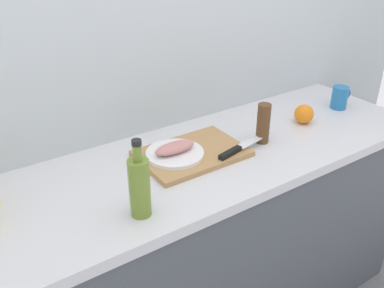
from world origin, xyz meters
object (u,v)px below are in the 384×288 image
at_px(cutting_board, 192,153).
at_px(white_plate, 175,154).
at_px(fish_fillet, 175,148).
at_px(pepper_mill, 263,123).
at_px(chef_knife, 239,148).
at_px(olive_oil_bottle, 140,186).
at_px(coffee_mug_1, 340,97).

distance_m(cutting_board, white_plate, 0.07).
xyz_separation_m(fish_fillet, pepper_mill, (0.37, -0.07, 0.03)).
xyz_separation_m(chef_knife, pepper_mill, (0.14, 0.03, 0.05)).
relative_size(chef_knife, olive_oil_bottle, 1.15).
bearing_deg(pepper_mill, cutting_board, 168.03).
bearing_deg(pepper_mill, white_plate, 169.18).
bearing_deg(olive_oil_bottle, pepper_mill, 13.14).
distance_m(fish_fillet, chef_knife, 0.25).
bearing_deg(pepper_mill, chef_knife, -168.36).
bearing_deg(fish_fillet, chef_knife, -24.03).
bearing_deg(fish_fillet, cutting_board, -5.93).
bearing_deg(fish_fillet, olive_oil_bottle, -139.77).
height_order(chef_knife, coffee_mug_1, coffee_mug_1).
height_order(cutting_board, pepper_mill, pepper_mill).
distance_m(olive_oil_bottle, pepper_mill, 0.64).
xyz_separation_m(chef_knife, coffee_mug_1, (0.68, 0.08, 0.02)).
bearing_deg(cutting_board, fish_fillet, 174.07).
distance_m(white_plate, chef_knife, 0.24).
relative_size(white_plate, coffee_mug_1, 1.89).
relative_size(white_plate, fish_fillet, 1.33).
bearing_deg(white_plate, fish_fillet, 90.00).
distance_m(white_plate, olive_oil_bottle, 0.34).
relative_size(chef_knife, coffee_mug_1, 2.55).
distance_m(cutting_board, pepper_mill, 0.31).
bearing_deg(olive_oil_bottle, coffee_mug_1, 9.82).
relative_size(fish_fillet, pepper_mill, 1.00).
bearing_deg(white_plate, chef_knife, -24.03).
xyz_separation_m(white_plate, pepper_mill, (0.37, -0.07, 0.05)).
xyz_separation_m(fish_fillet, chef_knife, (0.22, -0.10, -0.02)).
bearing_deg(cutting_board, white_plate, 174.07).
bearing_deg(fish_fillet, white_plate, -90.00).
height_order(chef_knife, pepper_mill, pepper_mill).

